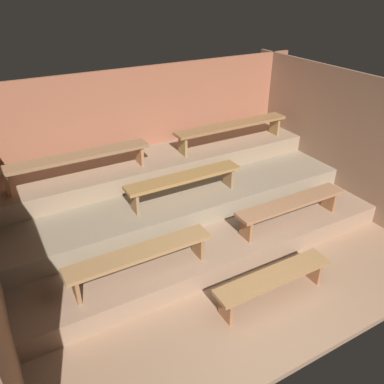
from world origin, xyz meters
TOP-DOWN VIEW (x-y plane):
  - ground at (0.00, 2.08)m, footprint 6.60×4.97m
  - wall_back at (0.00, 4.20)m, footprint 6.60×0.06m
  - wall_right at (2.93, 2.08)m, footprint 0.06×4.97m
  - platform_lower at (0.00, 2.65)m, footprint 5.80×3.04m
  - platform_middle at (0.00, 3.12)m, footprint 5.80×2.09m
  - platform_upper at (0.00, 3.64)m, footprint 5.80×1.06m
  - bench_floor_center at (0.18, 0.57)m, footprint 1.70×0.33m
  - bench_lower_left at (-1.27, 1.50)m, footprint 1.95×0.33m
  - bench_lower_right at (1.27, 1.50)m, footprint 1.95×0.33m
  - bench_middle_center at (-0.06, 2.55)m, footprint 1.94×0.33m
  - bench_upper_left at (-1.47, 3.48)m, footprint 2.35×0.33m
  - bench_upper_right at (1.47, 3.48)m, footprint 2.35×0.33m

SIDE VIEW (x-z plane):
  - ground at x=0.00m, z-range -0.08..0.00m
  - platform_lower at x=0.00m, z-range 0.00..0.30m
  - bench_floor_center at x=0.18m, z-range 0.13..0.52m
  - platform_middle at x=0.00m, z-range 0.30..0.61m
  - bench_lower_left at x=-1.27m, z-range 0.43..0.83m
  - bench_lower_right at x=1.27m, z-range 0.43..0.83m
  - platform_upper at x=0.00m, z-range 0.61..0.91m
  - bench_middle_center at x=-0.06m, z-range 0.74..1.14m
  - wall_back at x=0.00m, z-range 0.00..2.38m
  - wall_right at x=2.93m, z-range 0.00..2.38m
  - bench_upper_left at x=-1.47m, z-range 1.05..1.45m
  - bench_upper_right at x=1.47m, z-range 1.05..1.45m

